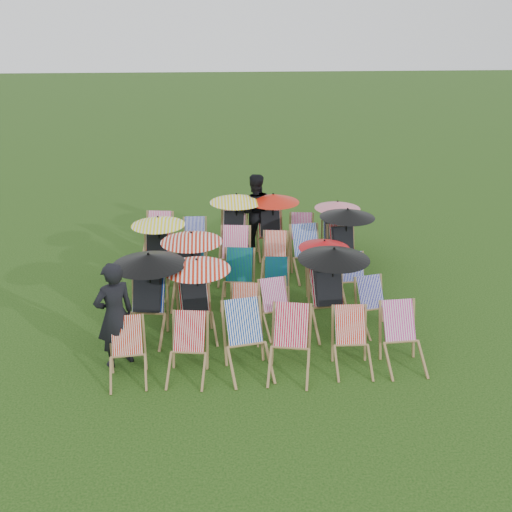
{
  "coord_description": "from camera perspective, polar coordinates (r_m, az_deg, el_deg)",
  "views": [
    {
      "loc": [
        -0.74,
        -9.62,
        5.02
      ],
      "look_at": [
        0.0,
        0.18,
        0.9
      ],
      "focal_mm": 40.0,
      "sensor_mm": 36.0,
      "label": 1
    }
  ],
  "objects": [
    {
      "name": "person_left",
      "position": [
        8.93,
        -13.93,
        -5.76
      ],
      "size": [
        0.75,
        0.68,
        1.72
      ],
      "primitive_type": "imported",
      "rotation": [
        0.0,
        0.0,
        3.71
      ],
      "color": "black",
      "rests_on": "ground"
    },
    {
      "name": "deckchair_4",
      "position": [
        8.92,
        9.63,
        -8.5
      ],
      "size": [
        0.61,
        0.84,
        0.89
      ],
      "rotation": [
        0.0,
        0.0,
        -0.03
      ],
      "color": "olive",
      "rests_on": "ground"
    },
    {
      "name": "deckchair_23",
      "position": [
        12.07,
        8.9,
        1.6
      ],
      "size": [
        1.15,
        1.21,
        1.36
      ],
      "rotation": [
        0.0,
        0.0,
        0.06
      ],
      "color": "olive",
      "rests_on": "ground"
    },
    {
      "name": "deckchair_8",
      "position": [
        9.64,
        -1.17,
        -5.83
      ],
      "size": [
        0.62,
        0.81,
        0.82
      ],
      "rotation": [
        0.0,
        0.0,
        -0.11
      ],
      "color": "olive",
      "rests_on": "ground"
    },
    {
      "name": "deckchair_29",
      "position": [
        13.02,
        7.92,
        2.88
      ],
      "size": [
        1.03,
        1.08,
        1.22
      ],
      "rotation": [
        0.0,
        0.0,
        -0.07
      ],
      "color": "olive",
      "rests_on": "ground"
    },
    {
      "name": "deckchair_12",
      "position": [
        10.69,
        -10.76,
        -2.95
      ],
      "size": [
        0.65,
        0.87,
        0.91
      ],
      "rotation": [
        0.0,
        0.0,
        0.06
      ],
      "color": "olive",
      "rests_on": "ground"
    },
    {
      "name": "deckchair_15",
      "position": [
        10.7,
        2.02,
        -2.82
      ],
      "size": [
        0.61,
        0.8,
        0.81
      ],
      "rotation": [
        0.0,
        0.0,
        -0.11
      ],
      "color": "olive",
      "rests_on": "ground"
    },
    {
      "name": "deckchair_11",
      "position": [
        10.07,
        11.88,
        -4.96
      ],
      "size": [
        0.7,
        0.87,
        0.85
      ],
      "rotation": [
        0.0,
        0.0,
        0.19
      ],
      "color": "olive",
      "rests_on": "ground"
    },
    {
      "name": "deckchair_22",
      "position": [
        11.85,
        5.29,
        0.25
      ],
      "size": [
        0.77,
        0.99,
        1.01
      ],
      "rotation": [
        0.0,
        0.0,
        0.11
      ],
      "color": "olive",
      "rests_on": "ground"
    },
    {
      "name": "ground",
      "position": [
        10.88,
        0.06,
        -4.74
      ],
      "size": [
        100.0,
        100.0,
        0.0
      ],
      "primitive_type": "plane",
      "color": "black",
      "rests_on": "ground"
    },
    {
      "name": "deckchair_0",
      "position": [
        8.77,
        -12.76,
        -9.45
      ],
      "size": [
        0.64,
        0.84,
        0.86
      ],
      "rotation": [
        0.0,
        0.0,
        0.09
      ],
      "color": "olive",
      "rests_on": "ground"
    },
    {
      "name": "deckchair_21",
      "position": [
        11.84,
        1.89,
        -0.04
      ],
      "size": [
        0.69,
        0.88,
        0.87
      ],
      "rotation": [
        0.0,
        0.0,
        -0.15
      ],
      "color": "olive",
      "rests_on": "ground"
    },
    {
      "name": "deckchair_1",
      "position": [
        8.66,
        -6.88,
        -9.28
      ],
      "size": [
        0.7,
        0.9,
        0.9
      ],
      "rotation": [
        0.0,
        0.0,
        -0.14
      ],
      "color": "olive",
      "rests_on": "ground"
    },
    {
      "name": "deckchair_17",
      "position": [
        11.02,
        9.85,
        -2.29
      ],
      "size": [
        0.59,
        0.8,
        0.83
      ],
      "rotation": [
        0.0,
        0.0,
        0.06
      ],
      "color": "olive",
      "rests_on": "ground"
    },
    {
      "name": "deckchair_26",
      "position": [
        12.8,
        -2.19,
        3.22
      ],
      "size": [
        1.19,
        1.25,
        1.41
      ],
      "rotation": [
        0.0,
        0.0,
        -0.12
      ],
      "color": "olive",
      "rests_on": "ground"
    },
    {
      "name": "deckchair_27",
      "position": [
        12.86,
        1.56,
        3.27
      ],
      "size": [
        1.17,
        1.22,
        1.39
      ],
      "rotation": [
        0.0,
        0.0,
        0.02
      ],
      "color": "olive",
      "rests_on": "ground"
    },
    {
      "name": "deckchair_3",
      "position": [
        8.66,
        3.41,
        -8.86
      ],
      "size": [
        0.81,
        1.01,
        0.98
      ],
      "rotation": [
        0.0,
        0.0,
        -0.2
      ],
      "color": "olive",
      "rests_on": "ground"
    },
    {
      "name": "deckchair_19",
      "position": [
        11.78,
        -6.15,
        -0.43
      ],
      "size": [
        0.67,
        0.84,
        0.82
      ],
      "rotation": [
        0.0,
        0.0,
        0.19
      ],
      "color": "olive",
      "rests_on": "ground"
    },
    {
      "name": "deckchair_18",
      "position": [
        11.82,
        -9.88,
        0.89
      ],
      "size": [
        1.09,
        1.14,
        1.3
      ],
      "rotation": [
        0.0,
        0.0,
        -0.05
      ],
      "color": "olive",
      "rests_on": "ground"
    },
    {
      "name": "deckchair_28",
      "position": [
        12.9,
        4.56,
        1.93
      ],
      "size": [
        0.7,
        0.9,
        0.9
      ],
      "rotation": [
        0.0,
        0.0,
        -0.14
      ],
      "color": "olive",
      "rests_on": "ground"
    },
    {
      "name": "deckchair_25",
      "position": [
        12.8,
        -6.12,
        1.6
      ],
      "size": [
        0.57,
        0.8,
        0.86
      ],
      "rotation": [
        0.0,
        0.0,
        -0.01
      ],
      "color": "olive",
      "rests_on": "ground"
    },
    {
      "name": "deckchair_9",
      "position": [
        9.8,
        2.22,
        -5.28
      ],
      "size": [
        0.7,
        0.87,
        0.84
      ],
      "rotation": [
        0.0,
        0.0,
        0.21
      ],
      "color": "olive",
      "rests_on": "ground"
    },
    {
      "name": "deckchair_2",
      "position": [
        8.7,
        -0.82,
        -8.53
      ],
      "size": [
        0.83,
        1.03,
        1.01
      ],
      "rotation": [
        0.0,
        0.0,
        0.18
      ],
      "color": "olive",
      "rests_on": "ground"
    },
    {
      "name": "deckchair_20",
      "position": [
        11.68,
        -2.17,
        0.01
      ],
      "size": [
        0.78,
        1.01,
        1.02
      ],
      "rotation": [
        0.0,
        0.0,
        -0.12
      ],
      "color": "olive",
      "rests_on": "ground"
    },
    {
      "name": "deckchair_14",
      "position": [
        10.72,
        -1.81,
        -2.34
      ],
      "size": [
        0.75,
        0.95,
        0.95
      ],
      "rotation": [
        0.0,
        0.0,
        -0.14
      ],
      "color": "olive",
      "rests_on": "ground"
    },
    {
      "name": "deckchair_6",
      "position": [
        9.67,
        -10.87,
        -3.79
      ],
      "size": [
        1.22,
        1.3,
        1.45
      ],
      "rotation": [
        0.0,
        0.0,
        -0.14
      ],
      "color": "olive",
      "rests_on": "ground"
    },
    {
      "name": "deckchair_13",
      "position": [
        10.71,
        -6.66,
        -1.09
      ],
      "size": [
        1.15,
        1.21,
        1.37
      ],
      "rotation": [
        0.0,
        0.0,
        -0.11
      ],
      "color": "olive",
      "rests_on": "ground"
    },
    {
      "name": "person_rear",
      "position": [
        13.19,
        -0.15,
        4.48
      ],
      "size": [
        0.93,
        0.76,
        1.77
      ],
      "primitive_type": "imported",
      "rotation": [
        0.0,
        0.0,
        3.26
      ],
      "color": "black",
      "rests_on": "ground"
    },
    {
      "name": "deckchair_7",
      "position": [
        9.6,
        -6.01,
        -4.09
      ],
      "size": [
        1.13,
        1.22,
        1.34
      ],
      "rotation": [
        0.0,
        0.0,
        0.16
      ],
      "color": "olive",
      "rests_on": "ground"
    },
    {
      "name": "deckchair_5",
      "position": [
        9.12,
        14.54,
        -8.01
      ],
      "size": [
        0.65,
        0.89,
        0.93
      ],
      "rotation": [
        0.0,
        0.0,
        0.04
      ],
      "color": "olive",
      "rests_on": "ground"
    },
    {
      "name": "deckchair_10",
      "position": [
        9.79,
        7.54,
        -3.22
      ],
      "size": [
        1.22,
        1.29,
        1.45
      ],
      "rotation": [
        0.0,
        0.0,
        0.09
      ],
      "color": "olive",
      "rests_on": "ground"
    },
    {
      "name": "deckchair_24",
      "position": [
        12.84,
        -9.86,
        1.77
      ],
      "size": [
        0.78,
        0.99,
        0.99
      ],
      "rotation": [
        0.0,
        0.0,
        -0.14
      ],
      "color": "olive",
      "rests_on": "ground"
    },
    {
      "name": "deckchair_16",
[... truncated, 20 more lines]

